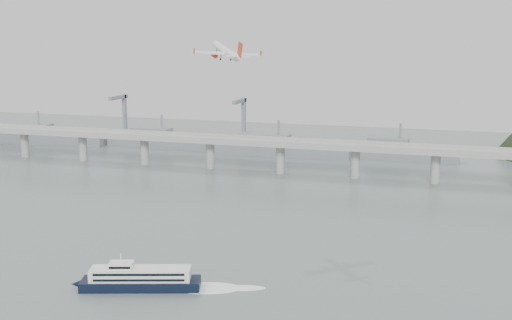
% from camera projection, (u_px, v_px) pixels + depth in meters
% --- Properties ---
extents(ground, '(900.00, 900.00, 0.00)m').
position_uv_depth(ground, '(211.00, 278.00, 259.29)').
color(ground, slate).
rests_on(ground, ground).
extents(bridge, '(800.00, 22.00, 23.90)m').
position_uv_depth(bridge, '(323.00, 149.00, 443.57)').
color(bridge, '#9A9A97').
rests_on(bridge, ground).
extents(distant_fleet, '(453.00, 60.90, 40.00)m').
position_uv_depth(distant_fleet, '(153.00, 141.00, 553.26)').
color(distant_fleet, slate).
rests_on(distant_fleet, ground).
extents(ferry, '(68.91, 29.05, 13.41)m').
position_uv_depth(ferry, '(141.00, 279.00, 248.20)').
color(ferry, black).
rests_on(ferry, ground).
extents(airliner, '(27.79, 29.51, 10.24)m').
position_uv_depth(airliner, '(227.00, 52.00, 305.62)').
color(airliner, white).
rests_on(airliner, ground).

